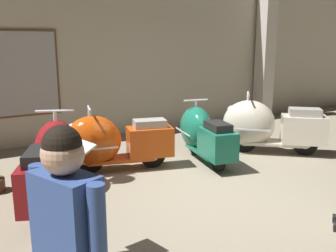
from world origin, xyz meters
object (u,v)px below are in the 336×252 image
object	(u,v)px
scooter_2	(202,133)
visitor_1	(69,252)
info_stanchion	(80,212)
scooter_1	(111,142)
scooter_0	(54,161)
scooter_3	(265,126)

from	to	relation	value
scooter_2	visitor_1	bearing A→B (deg)	147.67
visitor_1	info_stanchion	size ratio (longest dim) A/B	1.42
scooter_1	info_stanchion	world-z (taller)	info_stanchion
scooter_1	info_stanchion	bearing A→B (deg)	76.28
scooter_0	info_stanchion	bearing A→B (deg)	-162.37
scooter_2	info_stanchion	distance (m)	3.30
scooter_2	visitor_1	distance (m)	4.53
info_stanchion	scooter_1	bearing A→B (deg)	61.52
scooter_3	scooter_1	bearing A→B (deg)	30.93
scooter_3	visitor_1	size ratio (longest dim) A/B	1.06
scooter_1	visitor_1	size ratio (longest dim) A/B	1.09
scooter_0	scooter_1	world-z (taller)	scooter_0
scooter_0	scooter_3	xyz separation A→B (m)	(3.73, 0.12, -0.00)
visitor_1	info_stanchion	xyz separation A→B (m)	(0.44, 1.33, -0.45)
scooter_2	scooter_3	bearing A→B (deg)	-92.13
info_stanchion	scooter_0	bearing A→B (deg)	84.91
scooter_3	visitor_1	distance (m)	5.23
scooter_3	info_stanchion	distance (m)	4.18
scooter_3	info_stanchion	world-z (taller)	info_stanchion
info_stanchion	scooter_2	bearing A→B (deg)	35.15
scooter_0	scooter_2	distance (m)	2.60
visitor_1	scooter_0	bearing A→B (deg)	55.77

